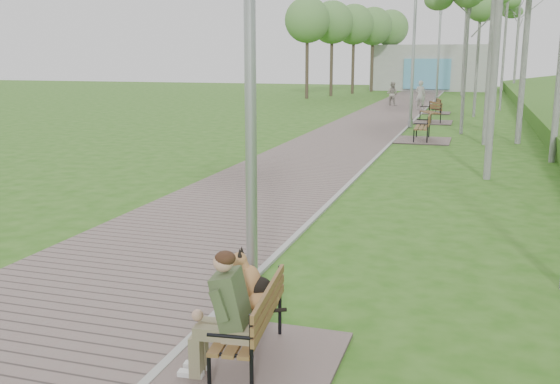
{
  "coord_description": "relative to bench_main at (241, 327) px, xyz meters",
  "views": [
    {
      "loc": [
        2.72,
        -8.03,
        2.95
      ],
      "look_at": [
        0.06,
        0.49,
        1.01
      ],
      "focal_mm": 40.0,
      "sensor_mm": 36.0,
      "label": 1
    }
  ],
  "objects": [
    {
      "name": "kerb",
      "position": [
        -0.7,
        24.31,
        -0.37
      ],
      "size": [
        0.1,
        67.0,
        0.05
      ],
      "primitive_type": "cube",
      "color": "#999993",
      "rests_on": "ground"
    },
    {
      "name": "birch_distant_b",
      "position": [
        4.92,
        50.16,
        7.03
      ],
      "size": [
        2.8,
        2.8,
        9.46
      ],
      "color": "silver",
      "rests_on": "ground"
    },
    {
      "name": "lamp_post_second",
      "position": [
        -0.59,
        21.8,
        2.17
      ],
      "size": [
        0.21,
        0.21,
        5.51
      ],
      "color": "#9EA1A6",
      "rests_on": "ground"
    },
    {
      "name": "walkway",
      "position": [
        -2.45,
        24.31,
        -0.38
      ],
      "size": [
        3.5,
        67.0,
        0.04
      ],
      "primitive_type": "cube",
      "color": "#75645E",
      "rests_on": "ground"
    },
    {
      "name": "pedestrian_near",
      "position": [
        -1.0,
        31.16,
        0.43
      ],
      "size": [
        0.69,
        0.55,
        1.65
      ],
      "primitive_type": "imported",
      "rotation": [
        0.0,
        0.0,
        2.85
      ],
      "color": "silver",
      "rests_on": "ground"
    },
    {
      "name": "bench_third",
      "position": [
        0.06,
        24.11,
        -0.18
      ],
      "size": [
        1.89,
        2.1,
        1.16
      ],
      "color": "#75645E",
      "rests_on": "ground"
    },
    {
      "name": "bench_main",
      "position": [
        0.0,
        0.0,
        0.0
      ],
      "size": [
        1.65,
        1.83,
        1.44
      ],
      "color": "#75645E",
      "rests_on": "ground"
    },
    {
      "name": "building_north",
      "position": [
        -2.2,
        53.78,
        1.6
      ],
      "size": [
        10.0,
        5.2,
        4.0
      ],
      "color": "#9E9E99",
      "rests_on": "ground"
    },
    {
      "name": "bench_far",
      "position": [
        -0.06,
        29.13,
        -0.23
      ],
      "size": [
        1.56,
        1.73,
        0.96
      ],
      "color": "#75645E",
      "rests_on": "ground"
    },
    {
      "name": "ground",
      "position": [
        -0.7,
        2.81,
        -0.4
      ],
      "size": [
        120.0,
        120.0,
        0.0
      ],
      "primitive_type": "plane",
      "color": "#275A12",
      "rests_on": "ground"
    },
    {
      "name": "bench_second",
      "position": [
        0.24,
        17.49,
        -0.18
      ],
      "size": [
        1.94,
        2.16,
        1.19
      ],
      "color": "#75645E",
      "rests_on": "ground"
    },
    {
      "name": "lamp_post_third",
      "position": [
        -0.52,
        38.04,
        2.38
      ],
      "size": [
        0.23,
        0.23,
        5.95
      ],
      "color": "#9EA1A6",
      "rests_on": "ground"
    },
    {
      "name": "lamp_post_near",
      "position": [
        -0.26,
        1.02,
        2.11
      ],
      "size": [
        0.21,
        0.21,
        5.37
      ],
      "color": "#9EA1A6",
      "rests_on": "ground"
    },
    {
      "name": "pedestrian_far",
      "position": [
        -2.91,
        33.6,
        0.33
      ],
      "size": [
        0.85,
        0.75,
        1.46
      ],
      "primitive_type": "imported",
      "rotation": [
        0.0,
        0.0,
        2.82
      ],
      "color": "gray",
      "rests_on": "ground"
    }
  ]
}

